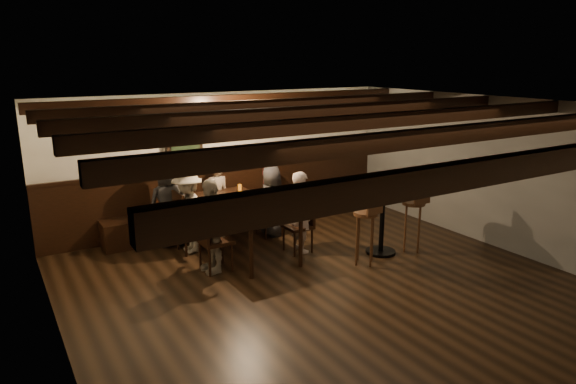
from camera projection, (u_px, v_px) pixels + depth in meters
room at (243, 182)px, 8.07m from camera, size 7.00×7.00×7.00m
dining_table at (244, 208)px, 7.97m from camera, size 0.97×2.10×0.78m
chair_left_near at (191, 233)px, 8.08m from camera, size 0.46×0.46×0.98m
chair_left_far at (215, 252)px, 7.34m from camera, size 0.43×0.43×0.93m
chair_right_near at (270, 220)px, 8.82m from camera, size 0.41×0.41×0.89m
chair_right_far at (299, 235)px, 8.08m from camera, size 0.41×0.41×0.87m
person_bench_left at (169, 204)px, 8.26m from camera, size 0.68×0.45×1.38m
person_bench_centre at (217, 198)px, 8.85m from camera, size 0.47×0.31×1.27m
person_bench_right at (266, 193)px, 9.19m from camera, size 0.62×0.48×1.25m
person_left_near at (188, 211)px, 7.97m from camera, size 0.50×0.86×1.32m
person_left_far at (212, 226)px, 7.23m from camera, size 0.34×0.80×1.36m
person_right_near at (272, 201)px, 8.75m from camera, size 0.40×0.60×1.21m
person_right_far at (301, 212)px, 8.00m from camera, size 0.32×0.48×1.29m
pint_a at (209, 192)px, 8.37m from camera, size 0.07×0.07×0.14m
pint_b at (240, 188)px, 8.60m from camera, size 0.07×0.07×0.14m
pint_c at (224, 201)px, 7.86m from camera, size 0.07×0.07×0.14m
pint_d at (255, 194)px, 8.25m from camera, size 0.07×0.07×0.14m
pint_e at (245, 208)px, 7.45m from camera, size 0.07×0.07×0.14m
pint_f at (273, 206)px, 7.58m from camera, size 0.07×0.07×0.14m
pint_g at (273, 212)px, 7.30m from camera, size 0.07×0.07×0.14m
plate_near at (257, 216)px, 7.30m from camera, size 0.24×0.24×0.01m
plate_far at (264, 206)px, 7.80m from camera, size 0.24×0.24×0.01m
condiment_caddy at (246, 201)px, 7.90m from camera, size 0.15×0.10×0.12m
candle at (242, 197)px, 8.25m from camera, size 0.05×0.05×0.05m
high_top_table at (383, 208)px, 7.88m from camera, size 0.63×0.63×1.12m
bar_stool_left at (365, 237)px, 7.54m from camera, size 0.36×0.39×1.14m
bar_stool_right at (413, 225)px, 8.08m from camera, size 0.36×0.36×1.14m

